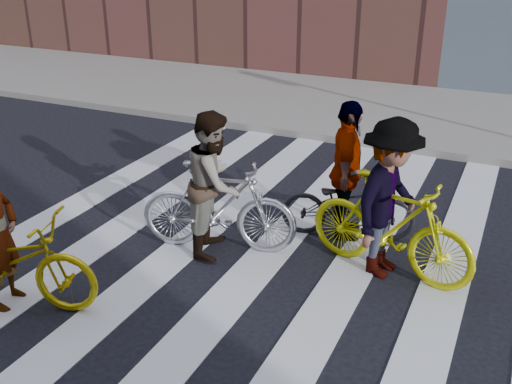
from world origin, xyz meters
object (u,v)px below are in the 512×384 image
Objects in this scene: bike_dark_rear at (348,205)px; rider_rear at (347,171)px; bike_yellow_left at (5,261)px; rider_right at (389,199)px; bike_yellow_right at (391,226)px; bike_silver_mid at (219,207)px; rider_mid at (214,183)px.

rider_rear reaches higher than bike_dark_rear.
rider_right is at bearing -71.05° from bike_yellow_left.
bike_yellow_left is 4.40m from bike_yellow_right.
rider_mid is at bearing 74.73° from bike_silver_mid.
bike_dark_rear is (2.93, 3.15, -0.08)m from bike_yellow_left.
rider_rear is (1.41, 1.05, 0.02)m from rider_mid.
bike_silver_mid is at bearing -105.27° from rider_mid.
bike_dark_rear is 0.92× the size of rider_right.
bike_silver_mid is at bearing 111.94° from bike_dark_rear.
bike_yellow_right is (3.66, 2.44, 0.08)m from bike_yellow_left.
rider_right is 1.02m from rider_rear.
rider_right reaches higher than rider_mid.
rider_right reaches higher than bike_silver_mid.
bike_yellow_right is (2.14, 0.34, 0.02)m from bike_silver_mid.
bike_yellow_right is 0.35m from rider_right.
bike_yellow_right is at bearing -96.22° from bike_silver_mid.
rider_mid reaches higher than bike_dark_rear.
bike_dark_rear is 0.94× the size of rider_rear.
bike_yellow_left is 1.04× the size of bike_silver_mid.
bike_yellow_right is at bearing -71.41° from bike_yellow_left.
rider_mid is (-0.05, 0.00, 0.33)m from bike_silver_mid.
rider_mid is at bearing 110.99° from bike_dark_rear.
rider_right is at bearing 102.21° from bike_yellow_right.
rider_right is (2.14, 0.34, 0.04)m from rider_mid.
bike_dark_rear is (-0.73, 0.71, -0.16)m from bike_yellow_right.
rider_mid is at bearing 111.26° from rider_right.
bike_silver_mid is 1.09× the size of rider_mid.
rider_rear is at bearing 59.83° from bike_yellow_right.
bike_silver_mid is at bearing -50.98° from bike_yellow_left.
bike_yellow_left is 1.11× the size of rider_rear.
rider_rear is at bearing 75.17° from bike_dark_rear.
bike_silver_mid reaches higher than bike_yellow_left.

